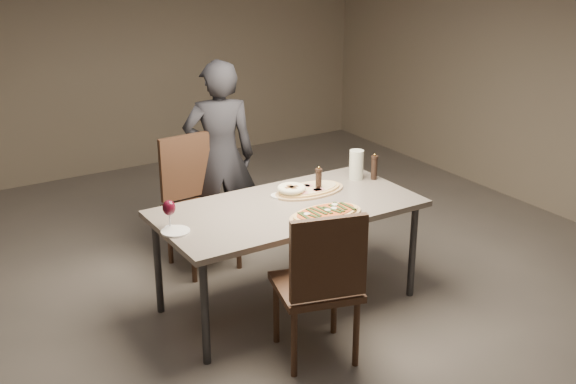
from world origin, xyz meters
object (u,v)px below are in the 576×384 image
zucchini_pizza (326,213)px  ham_pizza (310,190)px  bread_basket (292,190)px  pepper_mill_left (319,180)px  carafe (356,165)px  diner (220,157)px  dining_table (288,213)px  chair_far (196,194)px  chair_near (321,279)px

zucchini_pizza → ham_pizza: size_ratio=0.98×
bread_basket → pepper_mill_left: (0.20, -0.04, 0.05)m
pepper_mill_left → zucchini_pizza: bearing=-118.0°
ham_pizza → pepper_mill_left: (0.05, -0.04, 0.08)m
carafe → diner: diner is taller
dining_table → bread_basket: size_ratio=8.95×
pepper_mill_left → diner: (-0.29, 0.99, -0.05)m
dining_table → pepper_mill_left: bearing=18.3°
zucchini_pizza → bread_basket: bearing=84.8°
zucchini_pizza → ham_pizza: bearing=65.6°
zucchini_pizza → pepper_mill_left: 0.44m
chair_far → ham_pizza: bearing=119.1°
diner → zucchini_pizza: bearing=112.6°
dining_table → diner: size_ratio=1.14×
ham_pizza → chair_far: chair_far is taller
dining_table → chair_near: (-0.22, -0.72, -0.12)m
carafe → diner: size_ratio=0.14×
ham_pizza → pepper_mill_left: bearing=-48.2°
zucchini_pizza → pepper_mill_left: size_ratio=2.74×
diner → carafe: bearing=146.5°
chair_near → chair_far: bearing=106.4°
dining_table → ham_pizza: ham_pizza is taller
bread_basket → chair_near: chair_near is taller
diner → chair_near: bearing=101.3°
zucchini_pizza → diner: (-0.08, 1.38, 0.02)m
pepper_mill_left → chair_far: (-0.57, 0.85, -0.27)m
chair_near → diner: diner is taller
ham_pizza → bread_basket: 0.15m
chair_far → diner: size_ratio=0.65×
chair_near → diner: size_ratio=0.64×
ham_pizza → chair_far: bearing=109.2°
zucchini_pizza → carafe: (0.60, 0.47, 0.09)m
bread_basket → carafe: size_ratio=0.91×
bread_basket → chair_far: (-0.37, 0.81, -0.22)m
bread_basket → carafe: carafe is taller
dining_table → diner: (0.04, 1.10, 0.10)m
pepper_mill_left → chair_near: (-0.54, -0.83, -0.27)m
dining_table → carafe: 0.77m
pepper_mill_left → carafe: size_ratio=0.88×
pepper_mill_left → chair_near: bearing=-123.1°
chair_near → carafe: bearing=59.7°
zucchini_pizza → carafe: size_ratio=2.40×
bread_basket → zucchini_pizza: bearing=-90.7°
zucchini_pizza → chair_near: chair_near is taller
bread_basket → carafe: 0.61m
dining_table → ham_pizza: size_ratio=3.31×
bread_basket → pepper_mill_left: 0.21m
dining_table → chair_near: bearing=-106.8°
carafe → chair_far: bearing=141.9°
bread_basket → diner: bearing=95.1°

